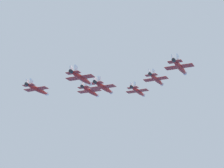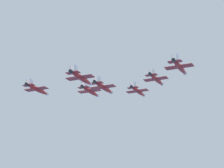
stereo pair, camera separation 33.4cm
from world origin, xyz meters
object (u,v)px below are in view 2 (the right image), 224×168
jet_lead (138,91)px  jet_trailing (81,78)px  jet_right_outer (180,67)px  jet_right_wingman (156,79)px  jet_left_wingman (90,91)px  jet_slot_rear (104,87)px  jet_left_outer (37,89)px

jet_lead → jet_trailing: size_ratio=1.00×
jet_right_outer → jet_trailing: (35.14, 4.35, -5.31)m
jet_right_wingman → jet_trailing: jet_right_wingman is taller
jet_left_wingman → jet_lead: bearing=-41.0°
jet_left_wingman → jet_right_wingman: 30.54m
jet_right_wingman → jet_left_wingman: bearing=90.2°
jet_right_outer → jet_slot_rear: (28.00, -12.13, -3.52)m
jet_right_wingman → jet_slot_rear: 24.49m
jet_right_wingman → jet_slot_rear: bearing=139.8°
jet_right_wingman → jet_trailing: 39.92m
jet_lead → jet_right_outer: size_ratio=0.98×
jet_left_outer → jet_slot_rear: bearing=-89.4°
jet_left_outer → jet_trailing: bearing=-119.9°
jet_left_wingman → jet_right_wingman: jet_right_wingman is taller
jet_right_wingman → jet_right_outer: (-6.87, 22.54, -3.17)m
jet_left_wingman → jet_left_outer: size_ratio=1.00×
jet_left_outer → jet_slot_rear: (-28.00, 12.13, -3.37)m
jet_right_wingman → jet_slot_rear: jet_right_wingman is taller
jet_right_outer → jet_trailing: jet_right_outer is taller
jet_lead → jet_right_outer: 47.41m
jet_lead → jet_left_wingman: 23.76m
jet_lead → jet_right_outer: bearing=-139.0°
jet_left_outer → jet_right_outer: bearing=-89.4°
jet_left_wingman → jet_trailing: bearing=-157.6°
jet_left_outer → jet_right_outer: jet_right_outer is taller
jet_left_wingman → jet_trailing: (0.26, 39.01, -7.44)m
jet_right_outer → jet_lead: bearing=39.2°
jet_right_wingman → jet_trailing: size_ratio=0.98×
jet_left_outer → jet_slot_rear: size_ratio=1.01×
jet_left_wingman → jet_slot_rear: (-6.87, 22.54, -5.65)m
jet_lead → jet_right_wingman: size_ratio=1.02×
jet_right_wingman → jet_right_outer: 23.77m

